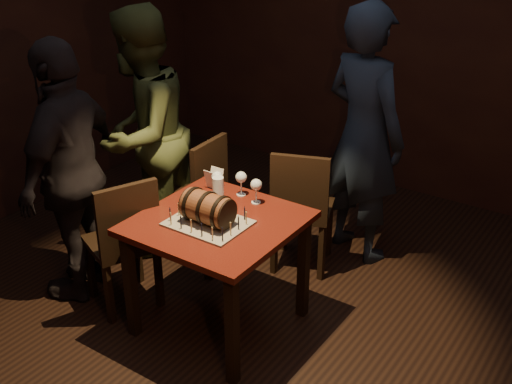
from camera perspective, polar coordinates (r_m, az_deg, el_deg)
room_shell at (r=3.49m, az=-1.60°, el=6.70°), size 5.04×5.04×2.80m
pub_table at (r=3.84m, az=-3.42°, el=-3.93°), size 0.90×0.90×0.75m
cake_board at (r=3.74m, az=-4.27°, el=-2.78°), size 0.45×0.35×0.01m
barrel_cake at (r=3.70m, az=-4.32°, el=-1.44°), size 0.34×0.20×0.20m
birthday_candles at (r=3.72m, az=-4.29°, el=-2.15°), size 0.40×0.30×0.09m
wine_glass_left at (r=4.04m, az=-3.48°, el=1.26°), size 0.07×0.07×0.16m
wine_glass_mid at (r=4.03m, az=-1.33°, el=1.23°), size 0.07×0.07×0.16m
wine_glass_right at (r=3.92m, az=0.01°, el=0.55°), size 0.07×0.07×0.16m
pint_of_ale at (r=4.00m, az=-3.39°, el=0.28°), size 0.07×0.07×0.15m
menu_card at (r=4.14m, az=-3.76°, el=1.14°), size 0.10×0.05×0.13m
chair_back at (r=4.46m, az=4.05°, el=-1.16°), size 0.51×0.51×0.93m
chair_left_rear at (r=4.67m, az=-5.07°, el=0.08°), size 0.42×0.42×0.93m
chair_left_front at (r=4.13m, az=-11.59°, el=-4.05°), size 0.52×0.52×0.93m
person_back at (r=4.60m, az=9.57°, el=5.02°), size 0.79×0.64×1.87m
person_left_rear at (r=4.69m, az=-10.12°, el=5.05°), size 0.89×1.03×1.82m
person_left_front at (r=4.26m, az=-16.06°, el=1.68°), size 0.70×1.10×1.74m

